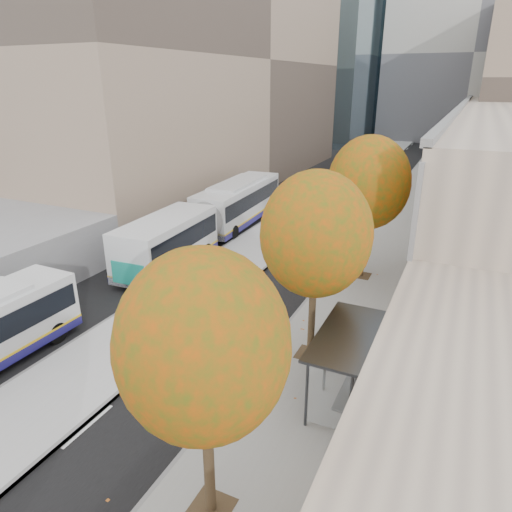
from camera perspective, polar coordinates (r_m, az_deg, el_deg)
The scene contains 11 objects.
bus_platform at distance 40.80m, azimuth 6.83°, elevation 5.99°, with size 4.25×150.00×0.15m, color #ABABAB.
sidewalk at distance 39.15m, azimuth 18.00°, elevation 4.39°, with size 4.75×150.00×0.08m, color gray.
building_midrise at distance 53.37m, azimuth -11.10°, elevation 22.77°, with size 24.00×46.00×25.00m, color gray.
building_far_block at distance 98.59m, azimuth 25.71°, elevation 21.74°, with size 30.00×18.00×30.00m, color #AAA69D.
bus_shelter at distance 16.06m, azimuth 11.87°, elevation -10.96°, with size 1.90×4.40×2.53m.
tree_b at distance 10.47m, azimuth -6.61°, elevation -11.10°, with size 4.00×4.00×6.97m.
tree_c at distance 17.05m, azimuth 7.50°, elevation 2.65°, with size 4.20×4.20×7.28m.
tree_d at distance 25.45m, azimuth 13.93°, elevation 8.85°, with size 4.40×4.40×7.60m.
bus_far at distance 31.98m, azimuth -5.40°, elevation 4.93°, with size 3.76×19.28×3.19m.
cyclist at distance 17.67m, azimuth -10.49°, elevation -12.79°, with size 0.66×1.79×2.29m.
distant_car at distance 47.94m, azimuth 4.92°, elevation 9.12°, with size 1.72×4.26×1.45m, color white.
Camera 1 is at (8.42, -2.46, 10.59)m, focal length 32.00 mm.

